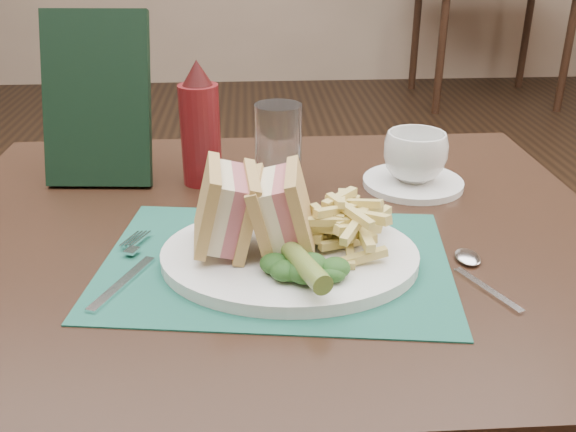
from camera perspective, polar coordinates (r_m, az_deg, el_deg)
The scene contains 17 objects.
floor at distance 1.68m, azimuth -1.85°, elevation -16.62°, with size 7.00×7.00×0.00m, color black.
wall_back at distance 4.88m, azimuth -3.21°, elevation 11.87°, with size 6.00×6.00×0.00m, color tan.
table_bg_right at distance 4.49m, azimuth 17.26°, elevation 14.54°, with size 0.90×0.75×0.75m, color black, non-canonical shape.
placemat at distance 0.75m, azimuth -1.06°, elevation -4.11°, with size 0.40×0.29×0.00m, color #1B5747.
plate at distance 0.75m, azimuth 0.14°, elevation -3.57°, with size 0.30×0.24×0.01m, color white, non-canonical shape.
sandwich_half_a at distance 0.73m, azimuth -7.19°, elevation 0.67°, with size 0.06×0.10×0.09m, color tan, non-canonical shape.
sandwich_half_b at distance 0.73m, azimuth -2.17°, elevation 0.56°, with size 0.06×0.10×0.09m, color tan, non-canonical shape.
kale_garnish at distance 0.69m, azimuth 1.54°, elevation -4.43°, with size 0.11×0.08×0.03m, color #1A3E16, non-canonical shape.
pickle_spear at distance 0.68m, azimuth 1.08°, elevation -3.92°, with size 0.02×0.02×0.12m, color #5A722B.
fries_pile at distance 0.75m, azimuth 4.97°, elevation -0.32°, with size 0.18×0.20×0.06m, color #DAC76D, non-canonical shape.
fork at distance 0.75m, azimuth -14.17°, elevation -4.35°, with size 0.03×0.17×0.01m, color silver, non-canonical shape.
spoon at distance 0.75m, azimuth 16.74°, elevation -5.09°, with size 0.03×0.15×0.01m, color silver, non-canonical shape.
saucer at distance 0.98m, azimuth 11.03°, elevation 2.92°, with size 0.15×0.15×0.01m, color white.
coffee_cup at distance 0.97m, azimuth 11.24°, elevation 5.21°, with size 0.09×0.09×0.07m, color white.
drinking_glass at distance 0.93m, azimuth -0.87°, elevation 6.00°, with size 0.07×0.07×0.13m, color silver.
ketchup_bottle at distance 0.96m, azimuth -7.84°, elevation 8.16°, with size 0.06×0.06×0.19m, color #5A0F12, non-canonical shape.
check_presenter at distance 1.00m, azimuth -16.62°, elevation 9.93°, with size 0.16×0.02×0.26m, color black.
Camera 1 is at (-0.03, -1.25, 1.12)m, focal length 40.00 mm.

